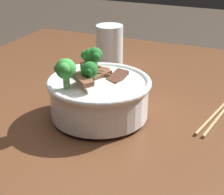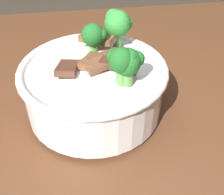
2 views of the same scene
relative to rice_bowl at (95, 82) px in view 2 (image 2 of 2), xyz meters
name	(u,v)px [view 2 (image 2 of 2)]	position (x,y,z in m)	size (l,w,h in m)	color
rice_bowl	(95,82)	(0.00, 0.00, 0.00)	(0.22, 0.22, 0.15)	white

